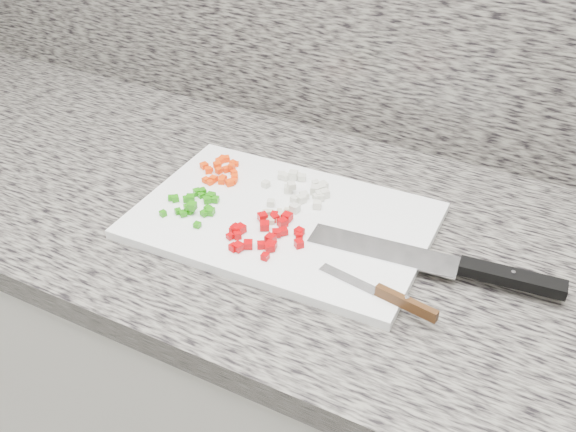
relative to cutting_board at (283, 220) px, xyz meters
The scene contains 10 objects.
cabinet 0.49m from the cutting_board, 19.45° to the left, with size 3.92×0.62×0.86m, color white.
countertop 0.10m from the cutting_board, 19.45° to the left, with size 3.96×0.64×0.04m, color slate.
cutting_board is the anchor object (origin of this frame).
carrot_pile 0.17m from the cutting_board, 157.05° to the left, with size 0.08×0.09×0.02m.
onion_pile 0.07m from the cutting_board, 89.95° to the left, with size 0.12×0.11×0.02m.
green_pepper_pile 0.14m from the cutting_board, 163.43° to the right, with size 0.09×0.09×0.02m.
red_pepper_pile 0.06m from the cutting_board, 91.42° to the right, with size 0.12×0.12×0.01m.
garlic_pile 0.02m from the cutting_board, 128.61° to the right, with size 0.04×0.05×0.01m.
chef_knife 0.29m from the cutting_board, ahead, with size 0.36×0.07×0.02m.
paring_knife 0.24m from the cutting_board, 25.51° to the right, with size 0.18×0.04×0.02m.
Camera 1 is at (0.30, 0.69, 1.49)m, focal length 40.00 mm.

